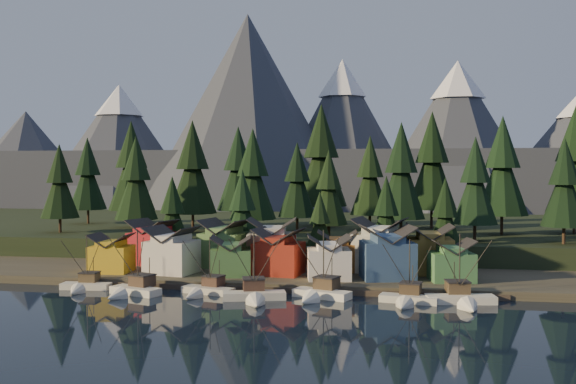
% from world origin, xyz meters
% --- Properties ---
extents(ground, '(500.00, 500.00, 0.00)m').
position_xyz_m(ground, '(0.00, 0.00, 0.00)').
color(ground, black).
rests_on(ground, ground).
extents(shore_strip, '(400.00, 50.00, 1.50)m').
position_xyz_m(shore_strip, '(0.00, 40.00, 0.75)').
color(shore_strip, '#393529').
rests_on(shore_strip, ground).
extents(hillside, '(420.00, 100.00, 6.00)m').
position_xyz_m(hillside, '(0.00, 90.00, 3.00)').
color(hillside, black).
rests_on(hillside, ground).
extents(dock, '(80.00, 4.00, 1.00)m').
position_xyz_m(dock, '(0.00, 16.50, 0.50)').
color(dock, '#443930').
rests_on(dock, ground).
extents(mountain_ridge, '(560.00, 190.00, 90.00)m').
position_xyz_m(mountain_ridge, '(-4.20, 213.59, 26.06)').
color(mountain_ridge, '#434656').
rests_on(mountain_ridge, ground).
extents(boat_0, '(9.24, 9.94, 10.87)m').
position_xyz_m(boat_0, '(-34.21, 11.28, 2.10)').
color(boat_0, beige).
rests_on(boat_0, ground).
extents(boat_1, '(10.02, 10.67, 12.33)m').
position_xyz_m(boat_1, '(-23.72, 8.25, 2.48)').
color(boat_1, silver).
rests_on(boat_1, ground).
extents(boat_2, '(10.16, 10.61, 11.12)m').
position_xyz_m(boat_2, '(-11.43, 11.12, 2.09)').
color(boat_2, beige).
rests_on(boat_2, ground).
extents(boat_3, '(11.24, 11.78, 12.53)m').
position_xyz_m(boat_3, '(-1.69, 7.58, 2.38)').
color(boat_3, beige).
rests_on(boat_3, ground).
extents(boat_4, '(10.65, 11.29, 12.77)m').
position_xyz_m(boat_4, '(8.60, 11.01, 2.53)').
color(boat_4, white).
rests_on(boat_4, ground).
extents(boat_5, '(10.03, 10.61, 11.51)m').
position_xyz_m(boat_5, '(23.28, 9.60, 2.21)').
color(boat_5, beige).
rests_on(boat_5, ground).
extents(boat_6, '(11.84, 12.59, 12.54)m').
position_xyz_m(boat_6, '(31.95, 10.39, 2.31)').
color(boat_6, white).
rests_on(boat_6, ground).
extents(house_front_0, '(7.97, 7.58, 7.55)m').
position_xyz_m(house_front_0, '(-34.20, 22.55, 5.47)').
color(house_front_0, gold).
rests_on(house_front_0, shore_strip).
extents(house_front_1, '(10.06, 9.77, 9.09)m').
position_xyz_m(house_front_1, '(-22.00, 23.41, 6.28)').
color(house_front_1, beige).
rests_on(house_front_1, shore_strip).
extents(house_front_2, '(9.09, 9.14, 7.49)m').
position_xyz_m(house_front_2, '(-9.89, 22.91, 5.44)').
color(house_front_2, '#416E3B').
rests_on(house_front_2, shore_strip).
extents(house_front_3, '(9.74, 9.38, 8.86)m').
position_xyz_m(house_front_3, '(-1.18, 25.78, 6.16)').
color(house_front_3, maroon).
rests_on(house_front_3, shore_strip).
extents(house_front_4, '(9.24, 9.73, 7.98)m').
position_xyz_m(house_front_4, '(8.92, 22.53, 5.69)').
color(house_front_4, white).
rests_on(house_front_4, shore_strip).
extents(house_front_5, '(11.08, 10.46, 9.82)m').
position_xyz_m(house_front_5, '(19.67, 24.25, 6.66)').
color(house_front_5, '#324D76').
rests_on(house_front_5, shore_strip).
extents(house_front_6, '(8.71, 8.37, 7.57)m').
position_xyz_m(house_front_6, '(31.19, 23.97, 5.48)').
color(house_front_6, '#437C47').
rests_on(house_front_6, shore_strip).
extents(house_back_0, '(10.43, 10.17, 9.49)m').
position_xyz_m(house_back_0, '(-30.33, 34.38, 6.48)').
color(house_back_0, maroon).
rests_on(house_back_0, shore_strip).
extents(house_back_1, '(10.29, 10.38, 9.85)m').
position_xyz_m(house_back_1, '(-14.04, 33.15, 6.67)').
color(house_back_1, '#4E7740').
rests_on(house_back_1, shore_strip).
extents(house_back_2, '(10.82, 10.14, 10.31)m').
position_xyz_m(house_back_2, '(-3.76, 32.13, 6.91)').
color(house_back_2, beige).
rests_on(house_back_2, shore_strip).
extents(house_back_3, '(8.55, 7.79, 7.98)m').
position_xyz_m(house_back_3, '(9.55, 32.10, 5.69)').
color(house_back_3, '#B36C2E').
rests_on(house_back_3, shore_strip).
extents(house_back_4, '(11.35, 11.05, 10.57)m').
position_xyz_m(house_back_4, '(17.97, 32.72, 7.05)').
color(house_back_4, silver).
rests_on(house_back_4, shore_strip).
extents(house_back_5, '(9.04, 9.14, 9.53)m').
position_xyz_m(house_back_5, '(27.65, 31.87, 6.50)').
color(house_back_5, olive).
rests_on(house_back_5, shore_strip).
extents(tree_hill_0, '(9.55, 9.55, 22.24)m').
position_xyz_m(tree_hill_0, '(-62.00, 52.00, 18.15)').
color(tree_hill_0, '#332319').
rests_on(tree_hill_0, hillside).
extents(tree_hill_1, '(12.45, 12.45, 29.01)m').
position_xyz_m(tree_hill_1, '(-50.00, 68.00, 21.86)').
color(tree_hill_1, '#332319').
rests_on(tree_hill_1, hillside).
extents(tree_hill_2, '(10.15, 10.15, 23.66)m').
position_xyz_m(tree_hill_2, '(-40.00, 48.00, 18.93)').
color(tree_hill_2, '#332319').
rests_on(tree_hill_2, hillside).
extents(tree_hill_3, '(12.14, 12.14, 28.28)m').
position_xyz_m(tree_hill_3, '(-30.00, 60.00, 21.46)').
color(tree_hill_3, '#332319').
rests_on(tree_hill_3, hillside).
extents(tree_hill_4, '(11.88, 11.88, 27.67)m').
position_xyz_m(tree_hill_4, '(-22.00, 75.00, 21.13)').
color(tree_hill_4, '#332319').
rests_on(tree_hill_4, hillside).
extents(tree_hill_5, '(10.90, 10.90, 25.39)m').
position_xyz_m(tree_hill_5, '(-12.00, 50.00, 19.88)').
color(tree_hill_5, '#332319').
rests_on(tree_hill_5, hillside).
extents(tree_hill_6, '(9.76, 9.76, 22.75)m').
position_xyz_m(tree_hill_6, '(-4.00, 65.00, 18.43)').
color(tree_hill_6, '#332319').
rests_on(tree_hill_6, hillside).
extents(tree_hill_7, '(8.71, 8.71, 20.28)m').
position_xyz_m(tree_hill_7, '(6.00, 48.00, 17.08)').
color(tree_hill_7, '#332319').
rests_on(tree_hill_7, hillside).
extents(tree_hill_8, '(10.54, 10.54, 24.55)m').
position_xyz_m(tree_hill_8, '(14.00, 72.00, 19.42)').
color(tree_hill_8, '#332319').
rests_on(tree_hill_8, hillside).
extents(tree_hill_9, '(11.50, 11.50, 26.78)m').
position_xyz_m(tree_hill_9, '(22.00, 55.00, 20.64)').
color(tree_hill_9, '#332319').
rests_on(tree_hill_9, hillside).
extents(tree_hill_10, '(13.46, 13.46, 31.36)m').
position_xyz_m(tree_hill_10, '(30.00, 80.00, 23.15)').
color(tree_hill_10, '#332319').
rests_on(tree_hill_10, hillside).
extents(tree_hill_11, '(9.88, 9.88, 23.03)m').
position_xyz_m(tree_hill_11, '(38.00, 50.00, 18.59)').
color(tree_hill_11, '#332319').
rests_on(tree_hill_11, hillside).
extents(tree_hill_12, '(12.37, 12.37, 28.81)m').
position_xyz_m(tree_hill_12, '(46.00, 66.00, 21.75)').
color(tree_hill_12, '#332319').
rests_on(tree_hill_12, hillside).
extents(tree_hill_13, '(9.61, 9.61, 22.38)m').
position_xyz_m(tree_hill_13, '(56.00, 48.00, 18.23)').
color(tree_hill_13, '#332319').
rests_on(tree_hill_13, hillside).
extents(tree_hill_14, '(13.59, 13.59, 31.66)m').
position_xyz_m(tree_hill_14, '(64.00, 72.00, 23.31)').
color(tree_hill_14, '#332319').
rests_on(tree_hill_14, hillside).
extents(tree_hill_15, '(14.61, 14.61, 34.04)m').
position_xyz_m(tree_hill_15, '(0.00, 82.00, 24.61)').
color(tree_hill_15, '#332319').
rests_on(tree_hill_15, hillside).
extents(tree_hill_16, '(10.81, 10.81, 25.19)m').
position_xyz_m(tree_hill_16, '(-68.00, 78.00, 19.77)').
color(tree_hill_16, '#332319').
rests_on(tree_hill_16, hillside).
extents(tree_shore_0, '(8.09, 8.09, 18.84)m').
position_xyz_m(tree_shore_0, '(-28.00, 40.00, 11.79)').
color(tree_shore_0, '#332319').
rests_on(tree_shore_0, shore_strip).
extents(tree_shore_1, '(8.74, 8.74, 20.37)m').
position_xyz_m(tree_shore_1, '(-12.00, 40.00, 12.63)').
color(tree_shore_1, '#332319').
rests_on(tree_shore_1, shore_strip).
extents(tree_shore_2, '(6.72, 6.72, 15.65)m').
position_xyz_m(tree_shore_2, '(5.00, 40.00, 10.04)').
color(tree_shore_2, '#332319').
rests_on(tree_shore_2, shore_strip).
extents(tree_shore_3, '(8.17, 8.17, 19.04)m').
position_xyz_m(tree_shore_3, '(19.00, 40.00, 11.90)').
color(tree_shore_3, '#332319').
rests_on(tree_shore_3, shore_strip).
extents(tree_shore_4, '(8.04, 8.04, 18.72)m').
position_xyz_m(tree_shore_4, '(31.00, 40.00, 11.73)').
color(tree_shore_4, '#332319').
rests_on(tree_shore_4, shore_strip).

